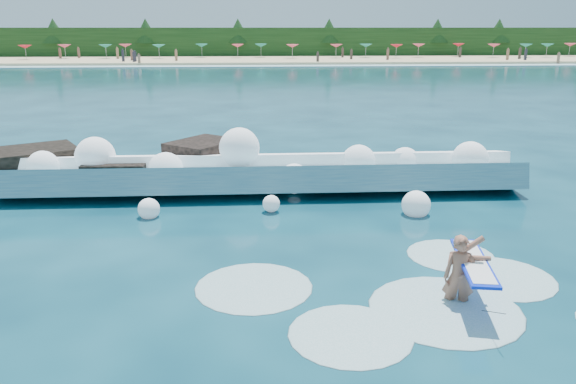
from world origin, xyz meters
name	(u,v)px	position (x,y,z in m)	size (l,w,h in m)	color
ground	(226,271)	(0.00, 0.00, 0.00)	(200.00, 200.00, 0.00)	#072838
beach	(249,60)	(0.00, 78.00, 0.20)	(140.00, 20.00, 0.40)	tan
wet_band	(248,66)	(0.00, 67.00, 0.04)	(140.00, 5.00, 0.08)	silver
treeline	(249,43)	(0.00, 88.00, 2.50)	(140.00, 4.00, 5.00)	black
breaking_wave	(261,176)	(0.88, 6.31, 0.50)	(16.72, 2.66, 1.44)	teal
rock_cluster	(113,169)	(-4.20, 7.56, 0.50)	(8.78, 3.47, 1.58)	black
surfer_with_board	(462,274)	(4.64, -1.79, 0.62)	(1.08, 2.88, 1.68)	#9D5F49
wave_spray	(257,163)	(0.75, 6.20, 0.95)	(14.78, 4.29, 2.17)	white
surf_foam	(411,296)	(3.77, -1.44, 0.00)	(8.64, 5.51, 0.15)	silver
beach_umbrellas	(248,46)	(-0.14, 80.10, 2.25)	(111.02, 6.56, 0.50)	red
beachgoers	(216,56)	(-4.78, 73.42, 1.07)	(91.33, 13.75, 1.90)	#3F332D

